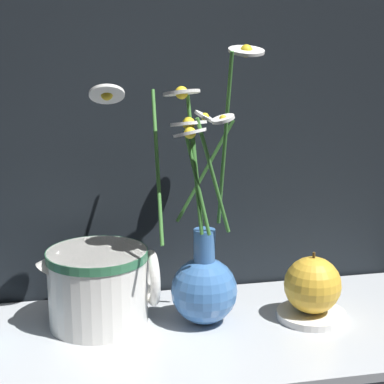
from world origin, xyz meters
name	(u,v)px	position (x,y,z in m)	size (l,w,h in m)	color
ground_plane	(185,341)	(0.00, 0.00, 0.00)	(6.00, 6.00, 0.00)	black
shelf	(185,337)	(0.00, 0.00, 0.01)	(0.75, 0.31, 0.01)	#B2B7BC
vase_with_flowers	(203,271)	(0.03, 0.03, 0.09)	(0.23, 0.16, 0.38)	#3F72B7
ceramic_pitcher	(99,284)	(-0.11, 0.05, 0.07)	(0.16, 0.14, 0.12)	white
saucer_plate	(311,315)	(0.18, 0.01, 0.02)	(0.10, 0.10, 0.01)	white
orange_fruit	(313,285)	(0.18, 0.01, 0.06)	(0.08, 0.08, 0.09)	gold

